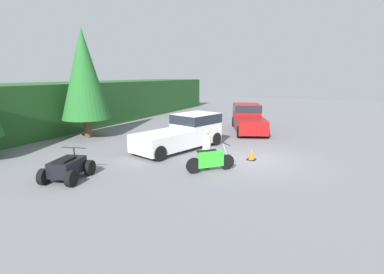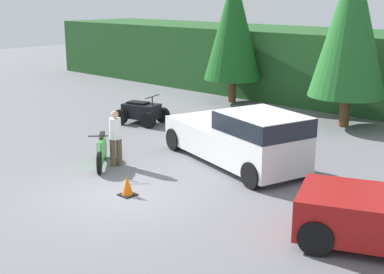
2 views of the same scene
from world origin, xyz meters
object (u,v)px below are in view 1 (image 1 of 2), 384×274
object	(u,v)px
pickup_truck_red	(248,117)
dirt_bike	(211,161)
pickup_truck_second	(185,131)
rider_person	(207,147)
traffic_cone	(252,155)
quad_atv	(68,168)

from	to	relation	value
pickup_truck_red	dirt_bike	bearing A→B (deg)	164.18
pickup_truck_red	pickup_truck_second	bearing A→B (deg)	143.50
pickup_truck_red	rider_person	xyz separation A→B (m)	(-9.90, -0.93, -0.02)
traffic_cone	rider_person	bearing A→B (deg)	147.36
quad_atv	traffic_cone	world-z (taller)	quad_atv
pickup_truck_red	traffic_cone	world-z (taller)	pickup_truck_red
pickup_truck_red	rider_person	distance (m)	9.95
quad_atv	traffic_cone	distance (m)	8.35
dirt_bike	traffic_cone	size ratio (longest dim) A/B	3.10
dirt_bike	quad_atv	xyz separation A→B (m)	(-3.44, 4.71, -0.01)
pickup_truck_second	dirt_bike	distance (m)	4.44
dirt_bike	traffic_cone	world-z (taller)	dirt_bike
pickup_truck_red	pickup_truck_second	xyz separation A→B (m)	(-6.91, 1.67, 0.00)
dirt_bike	pickup_truck_red	bearing A→B (deg)	49.95
quad_atv	dirt_bike	bearing A→B (deg)	-69.65
pickup_truck_red	rider_person	bearing A→B (deg)	162.50
dirt_bike	traffic_cone	bearing A→B (deg)	19.43
quad_atv	rider_person	distance (m)	5.78
pickup_truck_red	pickup_truck_second	world-z (taller)	same
pickup_truck_second	traffic_cone	distance (m)	4.18
rider_person	traffic_cone	distance (m)	2.76
dirt_bike	traffic_cone	distance (m)	2.79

